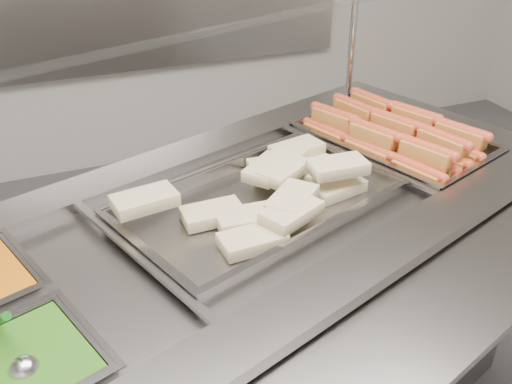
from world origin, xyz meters
name	(u,v)px	position (x,y,z in m)	size (l,w,h in m)	color
steam_counter	(243,339)	(0.09, 0.34, 0.45)	(2.06, 1.41, 0.90)	slate
tray_rail	(409,330)	(0.25, -0.15, 0.85)	(1.79, 0.92, 0.05)	gray
sneeze_guard	(181,43)	(0.01, 0.54, 1.27)	(1.66, 0.82, 0.44)	#BDBDC1
pan_hotdogs	(393,149)	(0.68, 0.54, 0.86)	(0.50, 0.63, 0.10)	gray
pan_wraps	(259,207)	(0.14, 0.36, 0.88)	(0.78, 0.60, 0.07)	gray
hotdogs_in_buns	(391,135)	(0.66, 0.54, 0.91)	(0.42, 0.57, 0.12)	#AF6324
tortilla_wraps	(277,186)	(0.20, 0.38, 0.91)	(0.67, 0.44, 0.10)	beige
serving_spoon	(20,361)	(-0.45, -0.01, 0.91)	(0.08, 0.17, 0.15)	silver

